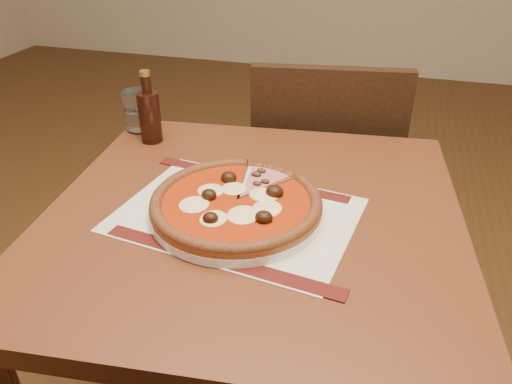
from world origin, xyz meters
TOP-DOWN VIEW (x-y plane):
  - table at (0.77, -0.42)m, footprint 0.88×0.88m
  - chair_far at (0.82, 0.17)m, footprint 0.48×0.48m
  - placemat at (0.74, -0.44)m, footprint 0.48×0.37m
  - plate at (0.74, -0.44)m, footprint 0.33×0.33m
  - pizza at (0.74, -0.44)m, footprint 0.33×0.33m
  - ham_slice at (0.78, -0.36)m, footprint 0.10×0.15m
  - water_glass at (0.37, -0.11)m, footprint 0.11×0.11m
  - bottle at (0.43, -0.18)m, footprint 0.05×0.05m

SIDE VIEW (x-z plane):
  - chair_far at x=0.82m, z-range 0.06..0.96m
  - table at x=0.77m, z-range 0.27..1.02m
  - placemat at x=0.74m, z-range 0.75..0.75m
  - plate at x=0.74m, z-range 0.75..0.77m
  - ham_slice at x=0.78m, z-range 0.77..0.79m
  - pizza at x=0.74m, z-range 0.76..0.80m
  - water_glass at x=0.37m, z-range 0.75..0.85m
  - bottle at x=0.43m, z-range 0.73..0.91m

